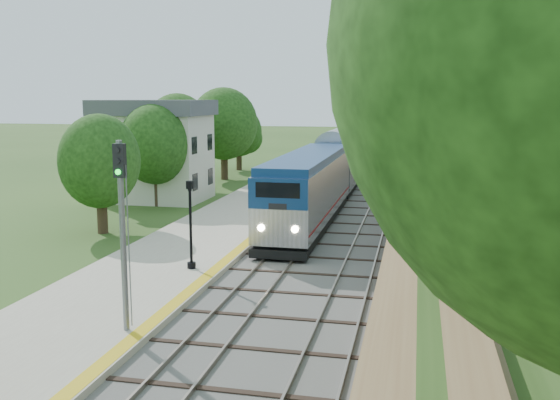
% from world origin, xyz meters
% --- Properties ---
extents(ground, '(320.00, 320.00, 0.00)m').
position_xyz_m(ground, '(0.00, 0.00, 0.00)').
color(ground, '#2D4C19').
rests_on(ground, ground).
extents(trackbed, '(9.50, 170.00, 0.28)m').
position_xyz_m(trackbed, '(2.00, 60.00, 0.07)').
color(trackbed, '#4C4944').
rests_on(trackbed, ground).
extents(platform, '(6.40, 68.00, 0.38)m').
position_xyz_m(platform, '(-5.20, 16.00, 0.19)').
color(platform, '#ABA18A').
rests_on(platform, ground).
extents(yellow_stripe, '(0.55, 68.00, 0.01)m').
position_xyz_m(yellow_stripe, '(-2.35, 16.00, 0.39)').
color(yellow_stripe, gold).
rests_on(yellow_stripe, platform).
extents(embankment, '(10.64, 170.00, 11.70)m').
position_xyz_m(embankment, '(10.35, 60.00, 1.95)').
color(embankment, brown).
rests_on(embankment, ground).
extents(station_building, '(8.60, 6.60, 8.00)m').
position_xyz_m(station_building, '(-14.00, 30.00, 4.09)').
color(station_building, beige).
rests_on(station_building, ground).
extents(signal_gantry, '(8.40, 0.38, 6.20)m').
position_xyz_m(signal_gantry, '(2.47, 54.99, 4.82)').
color(signal_gantry, slate).
rests_on(signal_gantry, ground).
extents(trees_behind_platform, '(7.82, 53.32, 7.21)m').
position_xyz_m(trees_behind_platform, '(-11.17, 20.67, 4.53)').
color(trees_behind_platform, '#332316').
rests_on(trees_behind_platform, ground).
extents(train, '(3.03, 100.94, 4.46)m').
position_xyz_m(train, '(0.00, 62.11, 2.29)').
color(train, black).
rests_on(train, trackbed).
extents(lamppost_far, '(0.40, 0.40, 4.09)m').
position_xyz_m(lamppost_far, '(-3.48, 9.89, 2.20)').
color(lamppost_far, black).
rests_on(lamppost_far, platform).
extents(signal_platform, '(0.38, 0.30, 6.45)m').
position_xyz_m(signal_platform, '(-2.90, 2.08, 4.34)').
color(signal_platform, slate).
rests_on(signal_platform, platform).
extents(signal_farside, '(0.34, 0.27, 6.19)m').
position_xyz_m(signal_farside, '(6.20, 19.26, 3.90)').
color(signal_farside, slate).
rests_on(signal_farside, ground).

